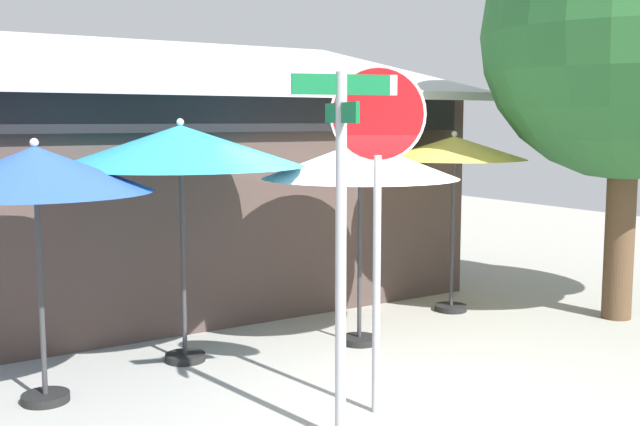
# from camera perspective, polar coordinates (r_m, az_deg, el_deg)

# --- Properties ---
(ground_plane) EXTENTS (28.00, 28.00, 0.10)m
(ground_plane) POSITION_cam_1_polar(r_m,az_deg,el_deg) (8.00, 5.26, -12.67)
(ground_plane) COLOR #9E9B93
(cafe_building) EXTENTS (7.91, 4.76, 4.00)m
(cafe_building) POSITION_cam_1_polar(r_m,az_deg,el_deg) (11.58, -10.29, 1.83)
(cafe_building) COLOR #473833
(cafe_building) RESTS_ON ground
(street_sign_post) EXTENTS (0.84, 0.78, 3.01)m
(street_sign_post) POSITION_cam_1_polar(r_m,az_deg,el_deg) (6.14, 1.61, -0.60)
(street_sign_post) COLOR #A8AAB2
(street_sign_post) RESTS_ON ground
(stop_sign) EXTENTS (0.71, 0.47, 3.10)m
(stop_sign) POSITION_cam_1_polar(r_m,az_deg,el_deg) (6.72, 4.30, 3.18)
(stop_sign) COLOR #A8AAB2
(stop_sign) RESTS_ON ground
(patio_umbrella_royal_blue_left) EXTENTS (2.11, 2.11, 2.47)m
(patio_umbrella_royal_blue_left) POSITION_cam_1_polar(r_m,az_deg,el_deg) (7.41, -20.39, 2.90)
(patio_umbrella_royal_blue_left) COLOR black
(patio_umbrella_royal_blue_left) RESTS_ON ground
(patio_umbrella_teal_center) EXTENTS (2.64, 2.64, 2.65)m
(patio_umbrella_teal_center) POSITION_cam_1_polar(r_m,az_deg,el_deg) (8.30, -10.31, 4.84)
(patio_umbrella_teal_center) COLOR black
(patio_umbrella_teal_center) RESTS_ON ground
(patio_umbrella_ivory_right) EXTENTS (2.29, 2.29, 2.46)m
(patio_umbrella_ivory_right) POSITION_cam_1_polar(r_m,az_deg,el_deg) (8.85, 3.01, 3.87)
(patio_umbrella_ivory_right) COLOR black
(patio_umbrella_ivory_right) RESTS_ON ground
(patio_umbrella_mustard_far_right) EXTENTS (1.96, 1.96, 2.48)m
(patio_umbrella_mustard_far_right) POSITION_cam_1_polar(r_m,az_deg,el_deg) (10.56, 9.93, 4.62)
(patio_umbrella_mustard_far_right) COLOR black
(patio_umbrella_mustard_far_right) RESTS_ON ground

